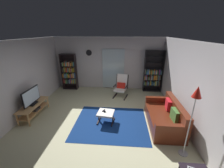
{
  "coord_description": "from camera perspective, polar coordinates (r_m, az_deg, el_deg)",
  "views": [
    {
      "loc": [
        0.72,
        -4.05,
        2.84
      ],
      "look_at": [
        0.33,
        0.87,
        0.98
      ],
      "focal_mm": 22.39,
      "sensor_mm": 36.0,
      "label": 1
    }
  ],
  "objects": [
    {
      "name": "area_rug",
      "position": [
        4.8,
        -0.48,
        -15.51
      ],
      "size": [
        2.35,
        1.96,
        0.01
      ],
      "primitive_type": "cube",
      "color": "navy",
      "rests_on": "ground"
    },
    {
      "name": "ground_plane",
      "position": [
        5.0,
        -4.7,
        -14.0
      ],
      "size": [
        7.02,
        7.02,
        0.0
      ],
      "primitive_type": "plane",
      "color": "#BDBA94"
    },
    {
      "name": "wall_left",
      "position": [
        5.52,
        -34.06,
        0.85
      ],
      "size": [
        0.06,
        6.0,
        2.6
      ],
      "primitive_type": "cube",
      "color": "silver",
      "rests_on": "ground"
    },
    {
      "name": "cell_phone",
      "position": [
        4.7,
        -3.15,
        -11.1
      ],
      "size": [
        0.14,
        0.15,
        0.01
      ],
      "primitive_type": "cube",
      "rotation": [
        0.0,
        0.0,
        0.6
      ],
      "color": "black",
      "rests_on": "ottoman"
    },
    {
      "name": "glass_door_panel",
      "position": [
        7.13,
        0.53,
        6.18
      ],
      "size": [
        1.1,
        0.01,
        2.0
      ],
      "primitive_type": "cube",
      "color": "silver"
    },
    {
      "name": "tv_remote",
      "position": [
        4.74,
        -3.43,
        -10.76
      ],
      "size": [
        0.1,
        0.15,
        0.02
      ],
      "primitive_type": "cube",
      "rotation": [
        0.0,
        0.0,
        -0.48
      ],
      "color": "black",
      "rests_on": "ottoman"
    },
    {
      "name": "tv_stand",
      "position": [
        5.72,
        -29.26,
        -8.53
      ],
      "size": [
        0.47,
        1.3,
        0.46
      ],
      "color": "tan",
      "rests_on": "ground"
    },
    {
      "name": "ottoman",
      "position": [
        4.7,
        -2.58,
        -12.09
      ],
      "size": [
        0.57,
        0.53,
        0.36
      ],
      "color": "white",
      "rests_on": "ground"
    },
    {
      "name": "wall_back",
      "position": [
        7.15,
        -1.37,
        8.29
      ],
      "size": [
        5.6,
        0.06,
        2.6
      ],
      "primitive_type": "cube",
      "color": "silver",
      "rests_on": "ground"
    },
    {
      "name": "wall_clock",
      "position": [
        7.14,
        -9.41,
        12.49
      ],
      "size": [
        0.29,
        0.03,
        0.29
      ],
      "color": "silver"
    },
    {
      "name": "leather_sofa",
      "position": [
        4.85,
        20.92,
        -12.47
      ],
      "size": [
        0.89,
        1.76,
        0.82
      ],
      "color": "#5C2313",
      "rests_on": "ground"
    },
    {
      "name": "bookshelf_near_tv",
      "position": [
        7.45,
        -17.03,
        4.64
      ],
      "size": [
        0.74,
        0.3,
        1.81
      ],
      "color": "black",
      "rests_on": "ground"
    },
    {
      "name": "wall_right",
      "position": [
        4.76,
        28.8,
        -0.82
      ],
      "size": [
        0.06,
        6.0,
        2.6
      ],
      "primitive_type": "cube",
      "color": "silver",
      "rests_on": "ground"
    },
    {
      "name": "floor_lamp_by_sofa",
      "position": [
        3.45,
        30.89,
        -5.97
      ],
      "size": [
        0.22,
        0.22,
        1.8
      ],
      "color": "#A5A5AD",
      "rests_on": "ground"
    },
    {
      "name": "television",
      "position": [
        5.53,
        -30.03,
        -4.68
      ],
      "size": [
        0.2,
        0.88,
        0.58
      ],
      "color": "black",
      "rests_on": "tv_stand"
    },
    {
      "name": "bookshelf_near_sofa",
      "position": [
        7.16,
        16.29,
        3.86
      ],
      "size": [
        0.87,
        0.3,
        2.03
      ],
      "color": "black",
      "rests_on": "ground"
    },
    {
      "name": "lounge_armchair",
      "position": [
        6.38,
        3.79,
        -0.49
      ],
      "size": [
        0.71,
        0.77,
        1.02
      ],
      "color": "black",
      "rests_on": "ground"
    }
  ]
}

